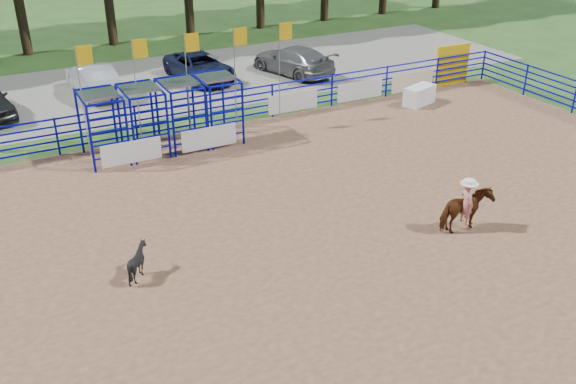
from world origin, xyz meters
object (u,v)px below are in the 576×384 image
(announcer_table, at_px, (419,95))
(horse_and_rider, at_px, (466,207))
(calf, at_px, (138,262))
(car_c, at_px, (200,67))
(car_d, at_px, (293,60))
(car_b, at_px, (93,79))

(announcer_table, xyz_separation_m, horse_and_rider, (-5.96, -9.83, 0.39))
(calf, xyz_separation_m, car_c, (7.73, 16.03, 0.19))
(horse_and_rider, relative_size, car_c, 0.49)
(announcer_table, xyz_separation_m, car_c, (-7.55, 8.30, 0.23))
(car_d, bearing_deg, car_c, -30.84)
(horse_and_rider, relative_size, calf, 2.50)
(car_c, height_order, car_d, car_d)
(car_b, bearing_deg, car_c, 173.92)
(calf, height_order, car_b, car_b)
(horse_and_rider, distance_m, car_c, 18.20)
(car_b, xyz_separation_m, car_d, (10.04, -1.44, -0.01))
(calf, xyz_separation_m, car_b, (2.40, 16.17, 0.26))
(horse_and_rider, bearing_deg, car_c, 94.99)
(calf, bearing_deg, car_c, -33.57)
(calf, relative_size, car_d, 0.19)
(car_c, bearing_deg, car_b, 171.67)
(announcer_table, relative_size, car_b, 0.36)
(calf, height_order, car_c, car_c)
(calf, distance_m, car_d, 19.29)
(car_b, height_order, car_d, car_b)
(announcer_table, xyz_separation_m, car_d, (-2.84, 7.02, 0.29))
(car_d, bearing_deg, calf, 34.27)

